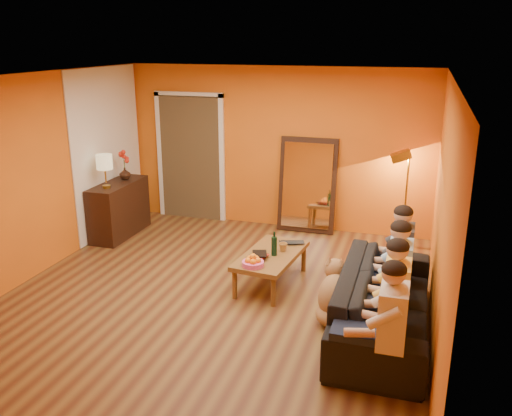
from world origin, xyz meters
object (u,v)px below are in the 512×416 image
(dog, at_px, (335,292))
(wine_bottle, at_px, (274,244))
(sofa, at_px, (384,301))
(person_mid_left, at_px, (396,299))
(person_mid_right, at_px, (399,276))
(laptop, at_px, (292,244))
(person_far_right, at_px, (401,257))
(tumbler, at_px, (283,247))
(sideboard, at_px, (119,209))
(vase, at_px, (125,173))
(table_lamp, at_px, (105,171))
(coffee_table, at_px, (271,269))
(floor_lamp, at_px, (406,201))
(person_far_left, at_px, (392,327))
(mirror_frame, at_px, (307,185))

(dog, height_order, wine_bottle, wine_bottle)
(sofa, bearing_deg, person_mid_left, -163.89)
(person_mid_right, bearing_deg, laptop, 144.35)
(person_far_right, xyz_separation_m, laptop, (-1.40, 0.45, -0.18))
(person_mid_left, bearing_deg, tumbler, 137.79)
(person_mid_left, distance_m, wine_bottle, 1.92)
(person_mid_left, distance_m, laptop, 2.10)
(sideboard, distance_m, laptop, 3.05)
(wine_bottle, bearing_deg, vase, 154.67)
(person_far_right, bearing_deg, sofa, -101.31)
(sofa, xyz_separation_m, wine_bottle, (-1.40, 0.70, 0.23))
(person_mid_right, xyz_separation_m, laptop, (-1.40, 1.00, -0.18))
(tumbler, distance_m, vase, 3.17)
(wine_bottle, bearing_deg, laptop, 72.00)
(wine_bottle, bearing_deg, person_far_right, -2.04)
(table_lamp, bearing_deg, dog, -21.62)
(person_far_right, bearing_deg, coffee_table, 176.22)
(floor_lamp, height_order, vase, floor_lamp)
(coffee_table, relative_size, vase, 6.52)
(table_lamp, height_order, laptop, table_lamp)
(person_far_left, xyz_separation_m, laptop, (-1.40, 2.10, -0.18))
(floor_lamp, bearing_deg, person_far_right, -97.40)
(dog, relative_size, person_far_left, 0.59)
(person_mid_left, bearing_deg, floor_lamp, 90.84)
(person_far_right, bearing_deg, person_far_left, -90.00)
(person_mid_left, height_order, person_mid_right, same)
(laptop, bearing_deg, person_far_left, -74.22)
(table_lamp, height_order, coffee_table, table_lamp)
(table_lamp, distance_m, person_far_right, 4.48)
(person_far_left, distance_m, person_mid_right, 1.10)
(table_lamp, xyz_separation_m, coffee_table, (2.79, -0.74, -0.90))
(sideboard, bearing_deg, sofa, -22.99)
(mirror_frame, bearing_deg, sofa, -63.27)
(person_far_right, bearing_deg, floor_lamp, 91.31)
(table_lamp, xyz_separation_m, wine_bottle, (2.84, -0.79, -0.53))
(sideboard, height_order, person_far_right, person_far_right)
(mirror_frame, relative_size, person_far_right, 1.25)
(table_lamp, bearing_deg, vase, 90.00)
(laptop, bearing_deg, dog, -73.07)
(sideboard, bearing_deg, table_lamp, -90.00)
(wine_bottle, bearing_deg, person_mid_left, -37.03)
(dog, distance_m, person_mid_left, 0.84)
(person_mid_right, xyz_separation_m, tumbler, (-1.46, 0.77, -0.14))
(dog, bearing_deg, sideboard, 174.85)
(dog, relative_size, tumbler, 6.45)
(person_far_right, height_order, laptop, person_far_right)
(coffee_table, distance_m, laptop, 0.45)
(sideboard, height_order, floor_lamp, floor_lamp)
(sofa, height_order, person_far_right, person_far_right)
(tumbler, height_order, vase, vase)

